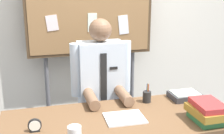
% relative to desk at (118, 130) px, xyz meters
% --- Properties ---
extents(back_wall, '(6.40, 0.08, 2.70)m').
position_rel_desk_xyz_m(back_wall, '(0.00, 1.21, 0.69)').
color(back_wall, silver).
rests_on(back_wall, ground_plane).
extents(desk, '(1.70, 0.73, 0.75)m').
position_rel_desk_xyz_m(desk, '(0.00, 0.00, 0.00)').
color(desk, brown).
rests_on(desk, ground_plane).
extents(person, '(0.55, 0.56, 1.43)m').
position_rel_desk_xyz_m(person, '(0.00, 0.55, 0.01)').
color(person, '#2D2D33').
rests_on(person, ground_plane).
extents(bulletin_board, '(1.28, 0.09, 2.16)m').
position_rel_desk_xyz_m(bulletin_board, '(0.00, 1.00, 0.89)').
color(bulletin_board, '#4C3823').
rests_on(bulletin_board, ground_plane).
extents(book_stack, '(0.22, 0.29, 0.15)m').
position_rel_desk_xyz_m(book_stack, '(0.61, -0.21, 0.17)').
color(book_stack, '#337F47').
rests_on(book_stack, desk).
extents(open_notebook, '(0.30, 0.24, 0.01)m').
position_rel_desk_xyz_m(open_notebook, '(0.05, -0.02, 0.10)').
color(open_notebook, white).
rests_on(open_notebook, desk).
extents(desk_clock, '(0.09, 0.04, 0.09)m').
position_rel_desk_xyz_m(desk_clock, '(-0.60, -0.05, 0.13)').
color(desk_clock, black).
rests_on(desk_clock, desk).
extents(coffee_mug, '(0.09, 0.09, 0.09)m').
position_rel_desk_xyz_m(coffee_mug, '(-0.35, -0.22, 0.14)').
color(coffee_mug, white).
rests_on(coffee_mug, desk).
extents(pen_holder, '(0.07, 0.07, 0.16)m').
position_rel_desk_xyz_m(pen_holder, '(0.32, 0.24, 0.14)').
color(pen_holder, '#262626').
rests_on(pen_holder, desk).
extents(paper_tray, '(0.26, 0.20, 0.06)m').
position_rel_desk_xyz_m(paper_tray, '(0.67, 0.22, 0.12)').
color(paper_tray, '#333338').
rests_on(paper_tray, desk).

